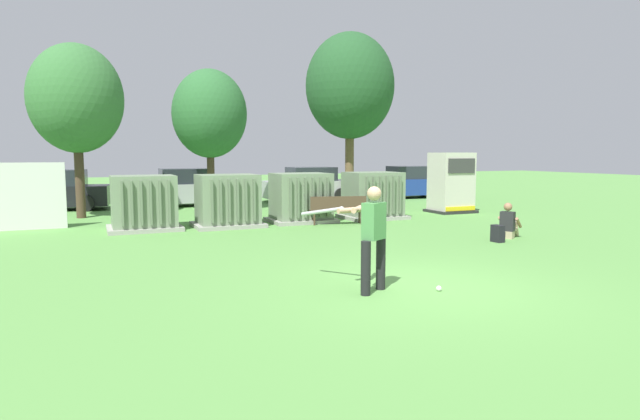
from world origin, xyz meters
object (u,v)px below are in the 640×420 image
Objects in this scene: generator_enclosure at (451,183)px; parked_car_left_of_center at (183,189)px; transformer_west at (144,204)px; park_bench at (338,208)px; transformer_east at (373,196)px; transformer_mid_east at (301,198)px; sports_ball at (439,288)px; seated_spectator at (508,224)px; backpack at (498,234)px; batter at (371,233)px; parked_car_rightmost at (409,183)px; transformer_mid_west at (228,201)px; parked_car_right_of_center at (309,185)px; parked_car_leftmost at (54,191)px.

parked_car_left_of_center is (-9.10, 6.57, -0.38)m from generator_enclosure.
transformer_west is 1.14× the size of park_bench.
transformer_east is at bearing -0.95° from transformer_west.
transformer_mid_east is 23.33× the size of sports_ball.
seated_spectator is 2.19× the size of backpack.
transformer_west is at bearing 148.55° from seated_spectator.
transformer_mid_east is 1.21× the size of batter.
batter is at bearing -132.45° from generator_enclosure.
transformer_west is 4.77× the size of backpack.
transformer_west is 7.64m from transformer_east.
sports_ball is 19.07m from parked_car_rightmost.
parked_car_right_of_center is at bearing 52.31° from transformer_mid_west.
batter reaches higher than park_bench.
seated_spectator is 14.09m from parked_car_left_of_center.
sports_ball is at bearing -120.90° from parked_car_rightmost.
transformer_west is 1.00× the size of transformer_mid_west.
backpack is (-3.20, -6.29, -0.92)m from generator_enclosure.
parked_car_right_of_center is (-0.73, 12.58, 0.38)m from seated_spectator.
transformer_mid_east is 4.77× the size of backpack.
parked_car_right_of_center is at bearing 75.26° from sports_ball.
sports_ball is 0.02× the size of parked_car_leftmost.
parked_car_left_of_center reaches higher than seated_spectator.
generator_enclosure is 11.23m from parked_car_left_of_center.
transformer_east is at bearing 29.36° from park_bench.
generator_enclosure is (11.35, 0.41, 0.35)m from transformer_west.
generator_enclosure is 0.52× the size of parked_car_leftmost.
seated_spectator is (6.14, 3.56, -0.60)m from batter.
generator_enclosure reaches higher than parked_car_right_of_center.
generator_enclosure reaches higher than batter.
parked_car_left_of_center is at bearing 72.14° from transformer_west.
transformer_mid_west is 1.00× the size of transformer_east.
generator_enclosure is at bearing 63.00° from backpack.
parked_car_right_of_center is at bearing 1.47° from parked_car_left_of_center.
seated_spectator is at bearing -61.89° from parked_car_left_of_center.
transformer_east reaches higher than sports_ball.
transformer_east is at bearing 61.11° from batter.
transformer_east is 5.80m from backpack.
parked_car_rightmost is (2.23, 6.51, -0.38)m from generator_enclosure.
parked_car_leftmost is 1.02× the size of parked_car_rightmost.
generator_enclosure is 1.25× the size of park_bench.
transformer_mid_east is at bearing -43.58° from parked_car_leftmost.
transformer_east reaches higher than seated_spectator.
transformer_mid_west is 1.14× the size of park_bench.
batter is at bearing -88.18° from transformer_mid_west.
parked_car_rightmost is (8.62, 6.99, -0.04)m from transformer_mid_east.
parked_car_right_of_center is at bearing 177.72° from parked_car_rightmost.
backpack is 0.10× the size of parked_car_left_of_center.
transformer_west is at bearing 179.05° from transformer_east.
sports_ball is at bearing -141.89° from seated_spectator.
transformer_mid_east is (2.50, 0.16, 0.00)m from transformer_mid_west.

